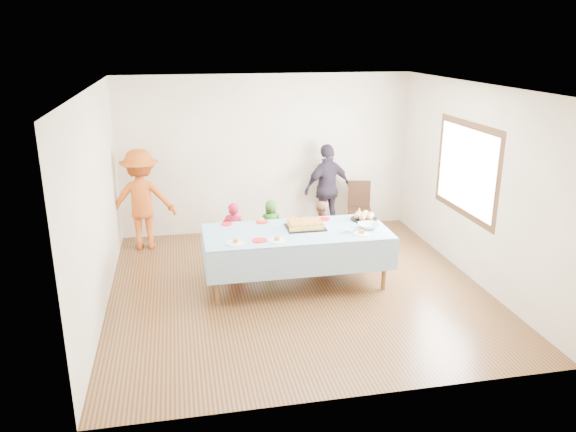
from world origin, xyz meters
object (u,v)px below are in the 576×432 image
dining_chair (359,204)px  adult_left (142,200)px  birthday_cake (305,225)px  party_table (296,235)px

dining_chair → adult_left: bearing=-165.9°
birthday_cake → dining_chair: bearing=52.9°
party_table → birthday_cake: birthday_cake is taller
adult_left → birthday_cake: bearing=143.0°
birthday_cake → dining_chair: 2.32m
dining_chair → adult_left: 3.66m
birthday_cake → dining_chair: size_ratio=0.59×
birthday_cake → adult_left: adult_left is taller
dining_chair → adult_left: adult_left is taller
birthday_cake → dining_chair: (1.39, 1.83, -0.33)m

